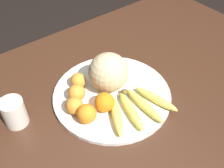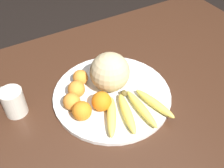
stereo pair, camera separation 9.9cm
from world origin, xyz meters
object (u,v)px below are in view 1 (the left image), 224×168
object	(u,v)px
orange_front_left	(105,102)
orange_back_left	(78,80)
fruit_bowl	(112,94)
melon	(108,72)
banana_bunch	(137,108)
orange_front_right	(77,93)
kitchen_table	(129,106)
orange_mid_center	(87,114)
orange_back_right	(74,105)
ceramic_mug	(13,112)

from	to	relation	value
orange_front_left	orange_back_left	world-z (taller)	orange_front_left
fruit_bowl	orange_back_left	world-z (taller)	orange_back_left
melon	banana_bunch	bearing A→B (deg)	-88.33
fruit_bowl	orange_back_left	distance (m)	0.14
orange_front_left	orange_front_right	distance (m)	0.12
banana_bunch	orange_front_left	bearing A→B (deg)	-123.32
fruit_bowl	banana_bunch	size ratio (longest dim) A/B	1.76
kitchen_table	banana_bunch	xyz separation A→B (m)	(-0.05, -0.09, 0.11)
banana_bunch	orange_back_left	size ratio (longest dim) A/B	4.23
orange_mid_center	orange_back_right	world-z (taller)	orange_mid_center
banana_bunch	ceramic_mug	xyz separation A→B (m)	(-0.36, 0.23, 0.02)
fruit_bowl	orange_back_right	bearing A→B (deg)	176.76
melon	orange_mid_center	xyz separation A→B (m)	(-0.16, -0.09, -0.04)
banana_bunch	ceramic_mug	size ratio (longest dim) A/B	2.18
orange_mid_center	ceramic_mug	size ratio (longest dim) A/B	0.59
banana_bunch	orange_front_right	bearing A→B (deg)	-134.18
banana_bunch	ceramic_mug	bearing A→B (deg)	-114.18
orange_mid_center	orange_back_left	bearing A→B (deg)	66.98
banana_bunch	orange_back_left	distance (m)	0.26
orange_back_right	orange_mid_center	bearing A→B (deg)	-78.63
orange_front_left	orange_mid_center	bearing A→B (deg)	-177.09
fruit_bowl	orange_front_right	size ratio (longest dim) A/B	6.94
orange_front_right	ceramic_mug	world-z (taller)	ceramic_mug
fruit_bowl	melon	bearing A→B (deg)	73.04
banana_bunch	orange_front_right	xyz separation A→B (m)	(-0.14, 0.18, 0.02)
kitchen_table	orange_back_right	bearing A→B (deg)	170.03
banana_bunch	orange_front_left	distance (m)	0.12
orange_front_right	ceramic_mug	size ratio (longest dim) A/B	0.55
fruit_bowl	orange_mid_center	world-z (taller)	orange_mid_center
fruit_bowl	orange_back_right	world-z (taller)	orange_back_right
kitchen_table	ceramic_mug	xyz separation A→B (m)	(-0.41, 0.14, 0.13)
kitchen_table	orange_back_right	size ratio (longest dim) A/B	25.69
orange_back_right	kitchen_table	bearing A→B (deg)	-9.97
fruit_bowl	ceramic_mug	world-z (taller)	ceramic_mug
kitchen_table	orange_back_right	distance (m)	0.26
orange_front_right	orange_back_right	world-z (taller)	orange_front_right
orange_front_left	ceramic_mug	distance (m)	0.32
kitchen_table	melon	xyz separation A→B (m)	(-0.05, 0.07, 0.17)
melon	orange_back_right	size ratio (longest dim) A/B	2.38
melon	orange_front_left	bearing A→B (deg)	-134.13
fruit_bowl	orange_front_right	bearing A→B (deg)	154.91
melon	banana_bunch	distance (m)	0.17
fruit_bowl	orange_front_left	size ratio (longest dim) A/B	6.27
banana_bunch	orange_back_right	xyz separation A→B (m)	(-0.18, 0.13, 0.01)
fruit_bowl	orange_mid_center	bearing A→B (deg)	-161.08
orange_front_right	orange_back_right	bearing A→B (deg)	-129.66
banana_bunch	orange_mid_center	bearing A→B (deg)	-105.23
melon	fruit_bowl	bearing A→B (deg)	-106.96
kitchen_table	orange_back_left	size ratio (longest dim) A/B	27.00
orange_mid_center	ceramic_mug	xyz separation A→B (m)	(-0.20, 0.16, 0.00)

